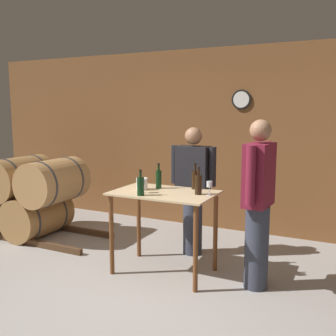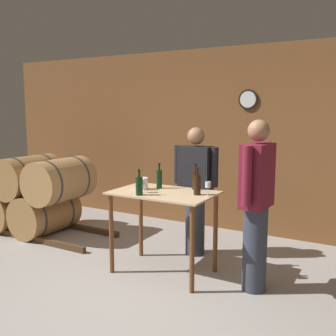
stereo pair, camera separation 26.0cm
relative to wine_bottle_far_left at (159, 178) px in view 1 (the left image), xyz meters
name	(u,v)px [view 1 (the left image)]	position (x,y,z in m)	size (l,w,h in m)	color
ground_plane	(120,303)	(0.09, -0.97, -1.03)	(14.00, 14.00, 0.00)	#9E9993
back_wall	(217,140)	(0.09, 1.72, 0.32)	(8.40, 0.08, 2.70)	brown
barrel_rack	(28,197)	(-2.22, 0.20, -0.48)	(2.73, 0.89, 1.14)	#4C331E
tasting_table	(164,208)	(0.14, -0.15, -0.29)	(1.11, 0.71, 0.92)	#D1B284
wine_bottle_far_left	(159,178)	(0.00, 0.00, 0.00)	(0.06, 0.06, 0.29)	black
wine_bottle_left	(141,186)	(0.00, -0.41, -0.01)	(0.07, 0.07, 0.27)	black
wine_bottle_center	(195,179)	(0.39, 0.15, 0.00)	(0.08, 0.08, 0.29)	black
wine_bottle_right	(198,184)	(0.52, -0.10, 0.00)	(0.07, 0.07, 0.29)	black
wine_glass_near_left	(142,183)	(-0.04, -0.30, 0.00)	(0.07, 0.07, 0.15)	silver
wine_glass_near_center	(209,185)	(0.65, -0.10, 0.00)	(0.06, 0.06, 0.15)	silver
ice_bucket	(142,184)	(-0.14, -0.14, -0.05)	(0.13, 0.13, 0.13)	white
person_host	(193,188)	(0.20, 0.54, -0.19)	(0.59, 0.24, 1.59)	#333847
person_visitor_with_scarf	(258,201)	(1.15, -0.08, -0.12)	(0.25, 0.59, 1.71)	#333847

